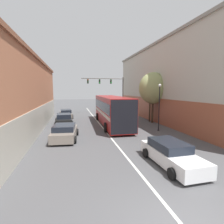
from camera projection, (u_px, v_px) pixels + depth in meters
lane_center_line at (101, 126)px, 20.68m from camera, size 0.14×43.86×0.01m
building_right_storefront at (184, 82)px, 24.81m from camera, size 9.91×29.28×10.48m
bus at (111, 109)px, 21.45m from camera, size 3.15×12.26×3.48m
hatchback_foreground at (171, 154)px, 9.93m from camera, size 2.07×4.65×1.34m
parked_car_left_near at (65, 132)px, 15.06m from camera, size 2.43×4.36×1.33m
parked_car_left_mid at (64, 119)px, 22.07m from camera, size 2.32×4.40×1.32m
parked_car_left_far at (66, 114)px, 27.11m from camera, size 2.21×4.78×1.29m
traffic_signal_gantry at (110, 86)px, 32.37m from camera, size 7.82×0.36×6.68m
street_lamp at (159, 105)px, 18.14m from camera, size 0.30×0.30×4.90m
street_tree_near at (153, 88)px, 22.55m from camera, size 3.70×3.33×6.55m
street_tree_far at (150, 91)px, 23.31m from camera, size 2.84×2.55×5.76m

